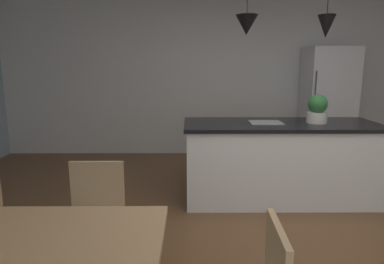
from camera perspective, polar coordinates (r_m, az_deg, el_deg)
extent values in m
cube|color=brown|center=(3.13, 16.24, -19.05)|extent=(10.00, 8.40, 0.04)
cube|color=silver|center=(5.90, 7.98, 9.36)|extent=(10.00, 0.12, 2.70)
cube|color=tan|center=(2.47, -16.58, -15.85)|extent=(0.40, 0.40, 0.04)
cube|color=white|center=(2.45, -16.63, -15.12)|extent=(0.36, 0.36, 0.03)
cube|color=tan|center=(2.54, -15.75, -9.39)|extent=(0.38, 0.03, 0.42)
cylinder|color=tan|center=(2.68, -11.56, -18.74)|extent=(0.04, 0.04, 0.41)
cylinder|color=tan|center=(2.76, -18.85, -18.16)|extent=(0.04, 0.04, 0.41)
cylinder|color=tan|center=(2.99, -29.36, -16.71)|extent=(0.04, 0.04, 0.41)
cube|color=white|center=(4.00, 14.59, -4.99)|extent=(2.12, 0.79, 0.88)
cube|color=black|center=(3.91, 14.91, 1.22)|extent=(2.18, 0.85, 0.04)
cube|color=gray|center=(3.86, 12.42, 1.60)|extent=(0.36, 0.30, 0.01)
cube|color=silver|center=(5.91, 21.97, 4.38)|extent=(0.75, 0.64, 1.82)
cylinder|color=#4C4C4C|center=(5.48, 20.05, 4.03)|extent=(0.02, 0.02, 1.09)
cone|color=black|center=(3.78, 9.26, 17.51)|extent=(0.24, 0.24, 0.21)
cone|color=black|center=(4.01, 21.83, 16.32)|extent=(0.19, 0.19, 0.24)
cylinder|color=beige|center=(4.02, 20.43, 2.33)|extent=(0.22, 0.22, 0.12)
sphere|color=#2D6B33|center=(4.00, 20.58, 4.47)|extent=(0.21, 0.21, 0.21)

